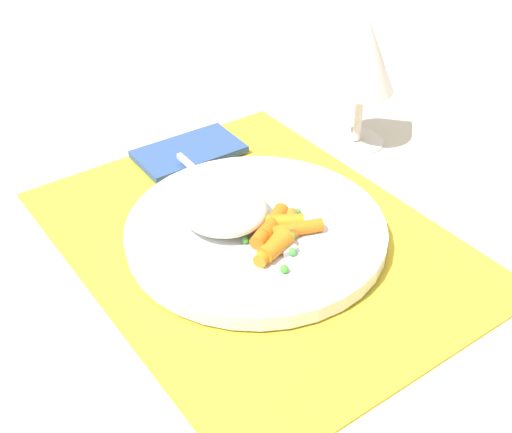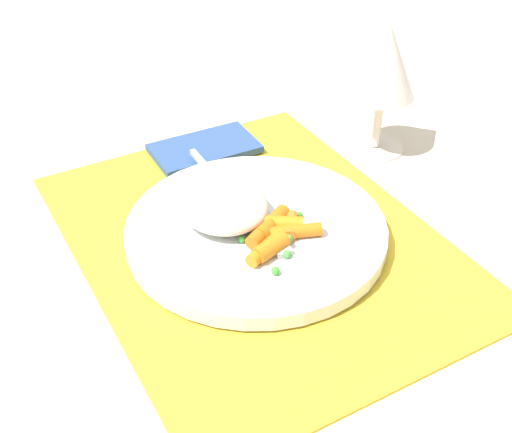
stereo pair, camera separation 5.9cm
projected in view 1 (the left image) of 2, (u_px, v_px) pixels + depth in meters
name	position (u px, v px, depth m)	size (l,w,h in m)	color
ground_plane	(256.00, 242.00, 0.68)	(2.40, 2.40, 0.00)	beige
placemat	(256.00, 239.00, 0.68)	(0.44, 0.34, 0.01)	gold
plate	(256.00, 231.00, 0.68)	(0.26, 0.26, 0.02)	white
rice_mound	(222.00, 208.00, 0.67)	(0.09, 0.09, 0.03)	beige
carrot_portion	(279.00, 232.00, 0.65)	(0.06, 0.09, 0.02)	orange
pea_scatter	(276.00, 240.00, 0.65)	(0.08, 0.09, 0.01)	green
fork	(242.00, 209.00, 0.69)	(0.21, 0.02, 0.01)	silver
wine_glass	(364.00, 58.00, 0.78)	(0.08, 0.08, 0.16)	silver
napkin	(189.00, 152.00, 0.81)	(0.07, 0.13, 0.01)	#33518C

